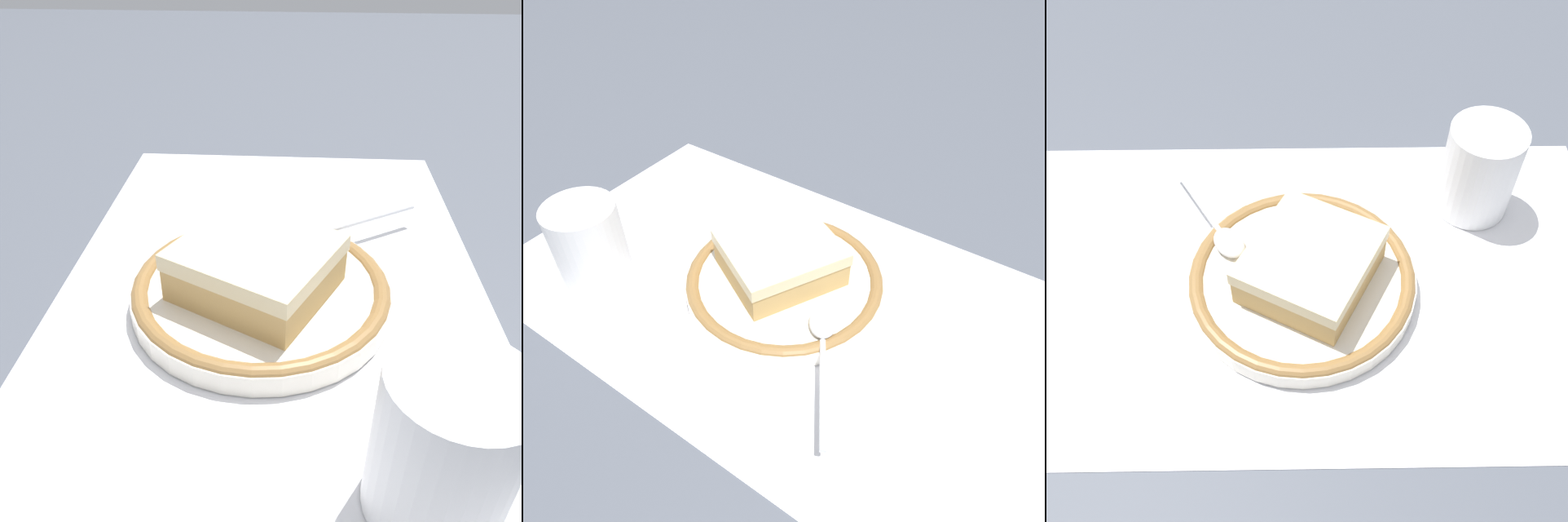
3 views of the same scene
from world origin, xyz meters
TOP-DOWN VIEW (x-y plane):
  - ground_plane at (0.00, 0.00)m, footprint 2.40×2.40m
  - placemat at (0.00, 0.00)m, footprint 0.53×0.32m
  - plate at (-0.00, 0.01)m, footprint 0.19×0.19m
  - cake_slice at (-0.01, 0.01)m, footprint 0.13×0.13m
  - spoon at (0.07, -0.04)m, footprint 0.08×0.12m
  - cup at (-0.16, -0.08)m, footprint 0.07×0.07m
  - napkin at (0.16, -0.03)m, footprint 0.15×0.16m

SIDE VIEW (x-z plane):
  - ground_plane at x=0.00m, z-range 0.00..0.00m
  - placemat at x=0.00m, z-range 0.00..0.00m
  - napkin at x=0.16m, z-range 0.00..0.00m
  - plate at x=0.00m, z-range 0.00..0.02m
  - spoon at x=0.07m, z-range 0.02..0.03m
  - cake_slice at x=-0.01m, z-range 0.02..0.06m
  - cup at x=-0.16m, z-range 0.00..0.08m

